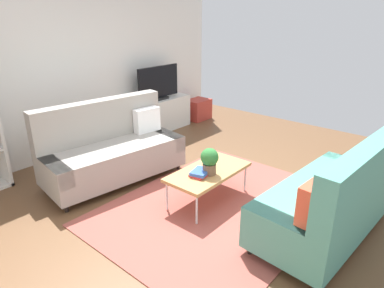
% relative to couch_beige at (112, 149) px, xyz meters
% --- Properties ---
extents(ground_plane, '(7.68, 7.68, 0.00)m').
position_rel_couch_beige_xyz_m(ground_plane, '(0.38, -1.44, -0.44)').
color(ground_plane, brown).
extents(wall_far, '(6.40, 0.12, 2.90)m').
position_rel_couch_beige_xyz_m(wall_far, '(0.38, 1.36, 1.01)').
color(wall_far, white).
rests_on(wall_far, ground_plane).
extents(area_rug, '(2.90, 2.20, 0.01)m').
position_rel_couch_beige_xyz_m(area_rug, '(0.33, -1.62, -0.44)').
color(area_rug, '#9E4C42').
rests_on(area_rug, ground_plane).
extents(couch_beige, '(1.99, 1.09, 1.10)m').
position_rel_couch_beige_xyz_m(couch_beige, '(0.00, 0.00, 0.00)').
color(couch_beige, gray).
rests_on(couch_beige, ground_plane).
extents(couch_green, '(1.95, 0.97, 1.10)m').
position_rel_couch_beige_xyz_m(couch_green, '(0.66, -2.84, 0.00)').
color(couch_green, teal).
rests_on(couch_green, ground_plane).
extents(coffee_table, '(1.10, 0.56, 0.42)m').
position_rel_couch_beige_xyz_m(coffee_table, '(0.38, -1.42, -0.05)').
color(coffee_table, '#B7844C').
rests_on(coffee_table, ground_plane).
extents(tv_console, '(1.40, 0.44, 0.64)m').
position_rel_couch_beige_xyz_m(tv_console, '(1.90, 1.02, -0.12)').
color(tv_console, silver).
rests_on(tv_console, ground_plane).
extents(tv, '(1.00, 0.20, 0.64)m').
position_rel_couch_beige_xyz_m(tv, '(1.90, 1.00, 0.51)').
color(tv, black).
rests_on(tv, tv_console).
extents(storage_trunk, '(0.52, 0.40, 0.44)m').
position_rel_couch_beige_xyz_m(storage_trunk, '(3.00, 0.92, -0.22)').
color(storage_trunk, '#B2382D').
rests_on(storage_trunk, ground_plane).
extents(potted_plant, '(0.22, 0.22, 0.33)m').
position_rel_couch_beige_xyz_m(potted_plant, '(0.31, -1.48, 0.16)').
color(potted_plant, brown).
rests_on(potted_plant, coffee_table).
extents(table_book_0, '(0.25, 0.19, 0.03)m').
position_rel_couch_beige_xyz_m(table_book_0, '(0.21, -1.43, -0.01)').
color(table_book_0, red).
rests_on(table_book_0, coffee_table).
extents(table_book_1, '(0.28, 0.23, 0.04)m').
position_rel_couch_beige_xyz_m(table_book_1, '(0.21, -1.43, 0.02)').
color(table_book_1, '#3359B2').
rests_on(table_book_1, table_book_0).
extents(vase_0, '(0.12, 0.12, 0.13)m').
position_rel_couch_beige_xyz_m(vase_0, '(1.32, 1.07, 0.27)').
color(vase_0, silver).
rests_on(vase_0, tv_console).
extents(bottle_0, '(0.05, 0.05, 0.20)m').
position_rel_couch_beige_xyz_m(bottle_0, '(1.50, 0.98, 0.30)').
color(bottle_0, '#262626').
rests_on(bottle_0, tv_console).
extents(bottle_1, '(0.04, 0.04, 0.22)m').
position_rel_couch_beige_xyz_m(bottle_1, '(1.61, 0.98, 0.31)').
color(bottle_1, silver).
rests_on(bottle_1, tv_console).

